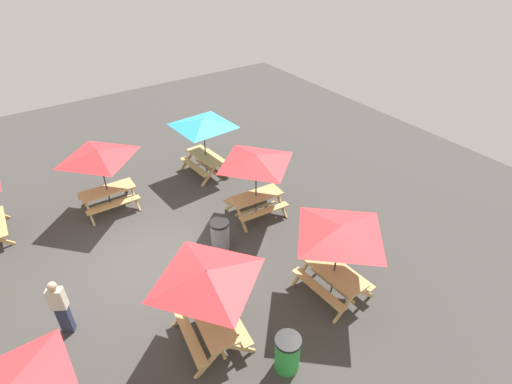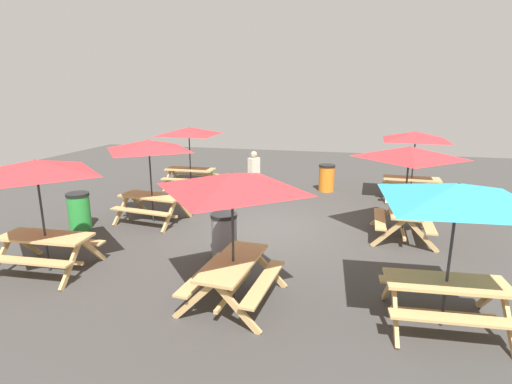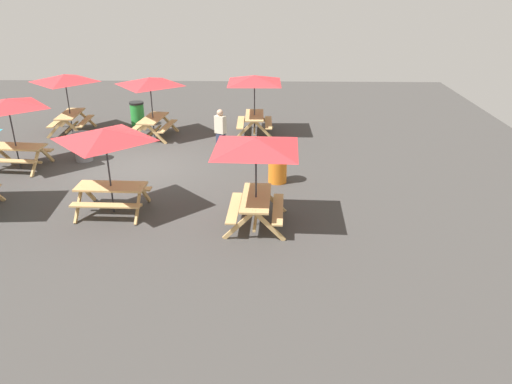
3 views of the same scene
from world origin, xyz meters
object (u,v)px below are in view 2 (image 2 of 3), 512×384
(picnic_table_1, at_px, (232,191))
(person_standing, at_px, (254,175))
(picnic_table_3, at_px, (409,159))
(picnic_table_5, at_px, (189,136))
(trash_bin_green, at_px, (79,211))
(trash_bin_orange, at_px, (327,178))
(trash_bin_gray, at_px, (224,235))
(picnic_table_6, at_px, (457,204))
(picnic_table_0, at_px, (415,141))
(picnic_table_2, at_px, (37,176))
(picnic_table_4, at_px, (149,151))

(picnic_table_1, height_order, person_standing, picnic_table_1)
(picnic_table_3, bearing_deg, picnic_table_1, 143.08)
(picnic_table_5, relative_size, trash_bin_green, 2.89)
(trash_bin_orange, height_order, trash_bin_gray, same)
(person_standing, bearing_deg, picnic_table_6, -112.66)
(picnic_table_0, bearing_deg, picnic_table_5, -176.03)
(picnic_table_1, distance_m, picnic_table_2, 4.04)
(picnic_table_4, height_order, trash_bin_orange, picnic_table_4)
(picnic_table_5, distance_m, trash_bin_orange, 5.26)
(picnic_table_5, bearing_deg, picnic_table_2, -91.03)
(picnic_table_0, xyz_separation_m, trash_bin_gray, (-4.60, -5.96, -1.49))
(picnic_table_4, xyz_separation_m, trash_bin_gray, (2.71, -1.82, -1.49))
(trash_bin_green, bearing_deg, trash_bin_gray, -10.54)
(picnic_table_3, distance_m, picnic_table_6, 3.94)
(picnic_table_4, distance_m, person_standing, 3.74)
(picnic_table_4, bearing_deg, picnic_table_1, -39.33)
(trash_bin_green, bearing_deg, picnic_table_3, 9.19)
(trash_bin_orange, bearing_deg, person_standing, -139.65)
(picnic_table_3, xyz_separation_m, person_standing, (-4.45, 2.49, -1.10))
(picnic_table_3, height_order, person_standing, picnic_table_3)
(picnic_table_2, bearing_deg, picnic_table_4, 77.94)
(picnic_table_3, distance_m, person_standing, 5.22)
(trash_bin_green, distance_m, trash_bin_orange, 8.35)
(trash_bin_green, bearing_deg, picnic_table_1, -27.65)
(picnic_table_1, relative_size, picnic_table_6, 0.83)
(picnic_table_2, distance_m, picnic_table_4, 3.46)
(picnic_table_4, bearing_deg, picnic_table_0, 36.71)
(picnic_table_5, bearing_deg, person_standing, -22.55)
(picnic_table_2, bearing_deg, trash_bin_green, 110.77)
(picnic_table_3, height_order, picnic_table_4, same)
(picnic_table_2, xyz_separation_m, picnic_table_4, (0.54, 3.41, 0.00))
(picnic_table_5, bearing_deg, picnic_table_3, -27.24)
(picnic_table_6, bearing_deg, picnic_table_0, 82.70)
(trash_bin_green, height_order, person_standing, person_standing)
(picnic_table_3, bearing_deg, picnic_table_4, 94.30)
(picnic_table_0, xyz_separation_m, picnic_table_1, (-3.82, -7.82, 0.00))
(picnic_table_0, distance_m, trash_bin_orange, 3.26)
(trash_bin_gray, bearing_deg, picnic_table_6, -23.34)
(picnic_table_0, distance_m, picnic_table_5, 7.81)
(picnic_table_0, height_order, trash_bin_orange, picnic_table_0)
(trash_bin_gray, bearing_deg, picnic_table_0, 52.33)
(picnic_table_1, height_order, trash_bin_gray, picnic_table_1)
(picnic_table_0, height_order, picnic_table_4, same)
(picnic_table_4, bearing_deg, trash_bin_gray, -26.66)
(picnic_table_0, height_order, picnic_table_3, same)
(picnic_table_2, xyz_separation_m, trash_bin_green, (-1.06, 2.40, -1.49))
(person_standing, bearing_deg, trash_bin_gray, -142.54)
(picnic_table_4, xyz_separation_m, trash_bin_orange, (4.47, 4.72, -1.49))
(trash_bin_gray, bearing_deg, trash_bin_green, 169.46)
(picnic_table_4, height_order, person_standing, picnic_table_4)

